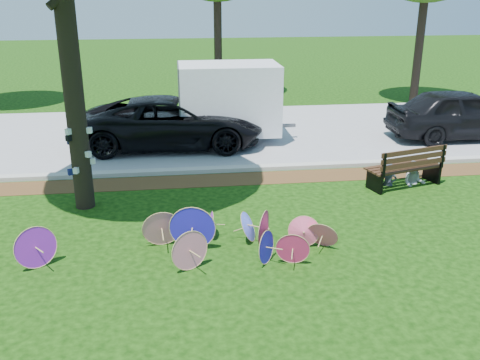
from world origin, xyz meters
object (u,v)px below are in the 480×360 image
Objects in this scene: person_right at (416,162)px; black_van at (172,122)px; parasol_pile at (205,234)px; dark_pickup at (462,114)px; cargo_trailer at (229,98)px; person_left at (390,164)px; park_bench at (404,166)px.

black_van is at bearing 165.68° from person_right.
black_van is at bearing 94.37° from parasol_pile.
dark_pickup is 1.54× the size of cargo_trailer.
black_van is 4.74× the size of person_right.
person_left is (4.97, 3.09, 0.20)m from parasol_pile.
parasol_pile is 6.13m from park_bench.
person_left is at bearing 135.09° from dark_pickup.
park_bench is 1.70× the size of person_right.
dark_pickup is 4.28× the size of person_left.
dark_pickup is 5.61m from park_bench.
black_van reaches higher than parasol_pile.
cargo_trailer is 6.52m from person_right.
park_bench is 0.36m from person_left.
black_van is (-0.56, 7.37, 0.43)m from parasol_pile.
park_bench is at bearing 137.96° from dark_pickup.
person_left is at bearing 156.10° from park_bench.
person_right is (-3.45, -4.07, -0.23)m from dark_pickup.
person_left is (3.65, -4.78, -0.84)m from cargo_trailer.
person_right is at bearing -122.62° from black_van.
person_right is at bearing -47.33° from cargo_trailer.
dark_pickup is (9.68, -0.21, 0.04)m from black_van.
dark_pickup is at bearing 31.52° from park_bench.
cargo_trailer is at bearing 80.52° from parasol_pile.
park_bench is (5.32, 3.04, 0.16)m from parasol_pile.
dark_pickup is 2.40× the size of park_bench.
black_van is 9.68m from dark_pickup.
park_bench is 0.36m from person_right.
cargo_trailer is (1.88, 0.50, 0.62)m from black_van.
black_van is 2.04m from cargo_trailer.
cargo_trailer is 6.08m from person_left.
park_bench is 1.78× the size of person_left.
person_left is at bearing -125.87° from black_van.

